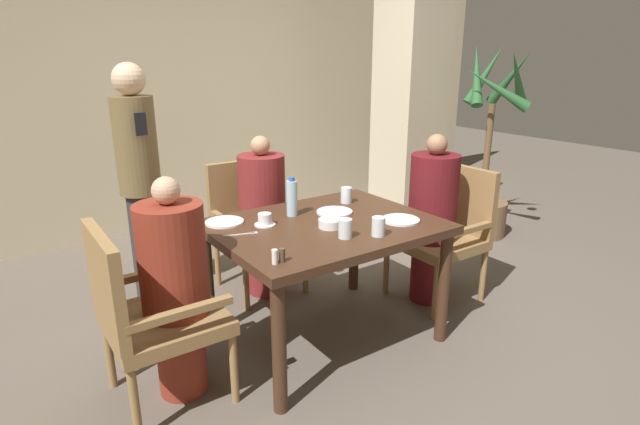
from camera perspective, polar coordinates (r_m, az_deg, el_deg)
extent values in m
plane|color=#60564C|center=(3.14, 0.51, -13.97)|extent=(16.00, 16.00, 0.00)
cube|color=beige|center=(4.95, -17.02, 14.06)|extent=(8.00, 0.06, 2.80)
cube|color=beige|center=(4.94, 10.29, 13.93)|extent=(0.52, 0.52, 2.70)
cube|color=#422819|center=(2.83, 0.55, -1.69)|extent=(1.23, 0.96, 0.05)
cylinder|color=#422819|center=(2.40, -4.69, -15.27)|extent=(0.07, 0.07, 0.68)
cylinder|color=#422819|center=(3.04, 13.94, -8.36)|extent=(0.07, 0.07, 0.68)
cylinder|color=#422819|center=(3.07, -12.68, -7.92)|extent=(0.07, 0.07, 0.68)
cylinder|color=#422819|center=(3.59, 3.91, -3.71)|extent=(0.07, 0.07, 0.68)
cube|color=olive|center=(2.58, -17.19, -11.77)|extent=(0.53, 0.53, 0.07)
cube|color=olive|center=(2.41, -23.33, -7.46)|extent=(0.05, 0.53, 0.47)
cube|color=olive|center=(2.72, -19.11, -6.69)|extent=(0.48, 0.04, 0.04)
cube|color=olive|center=(2.30, -15.60, -11.02)|extent=(0.48, 0.04, 0.04)
cylinder|color=olive|center=(2.94, -13.82, -12.57)|extent=(0.04, 0.04, 0.38)
cylinder|color=olive|center=(2.57, -9.81, -17.13)|extent=(0.04, 0.04, 0.38)
cylinder|color=olive|center=(2.85, -22.94, -14.69)|extent=(0.04, 0.04, 0.38)
cylinder|color=olive|center=(2.46, -20.39, -19.94)|extent=(0.04, 0.04, 0.38)
cylinder|color=maroon|center=(2.69, -15.56, -15.01)|extent=(0.24, 0.24, 0.45)
cylinder|color=maroon|center=(2.46, -16.51, -5.18)|extent=(0.32, 0.32, 0.55)
sphere|color=tan|center=(2.36, -17.22, 2.41)|extent=(0.13, 0.13, 0.13)
cube|color=olive|center=(3.58, -6.92, -2.61)|extent=(0.53, 0.53, 0.07)
cube|color=olive|center=(3.71, -8.86, 2.37)|extent=(0.53, 0.05, 0.47)
cube|color=olive|center=(3.65, -3.62, 0.43)|extent=(0.04, 0.48, 0.04)
cube|color=olive|center=(3.43, -10.63, -0.96)|extent=(0.04, 0.48, 0.04)
cylinder|color=olive|center=(3.59, -1.68, -6.32)|extent=(0.04, 0.04, 0.38)
cylinder|color=olive|center=(3.38, -8.44, -8.10)|extent=(0.04, 0.04, 0.38)
cylinder|color=olive|center=(3.96, -5.41, -4.02)|extent=(0.04, 0.04, 0.38)
cylinder|color=olive|center=(3.77, -11.66, -5.46)|extent=(0.04, 0.04, 0.38)
cylinder|color=maroon|center=(3.60, -6.36, -5.71)|extent=(0.24, 0.24, 0.45)
cylinder|color=maroon|center=(3.44, -6.64, 1.99)|extent=(0.32, 0.32, 0.55)
sphere|color=tan|center=(3.36, -6.85, 7.62)|extent=(0.13, 0.13, 0.13)
cube|color=olive|center=(3.53, 13.13, -3.27)|extent=(0.53, 0.53, 0.07)
cube|color=olive|center=(3.63, 16.05, 1.52)|extent=(0.05, 0.53, 0.47)
cube|color=olive|center=(3.33, 16.41, -1.97)|extent=(0.48, 0.04, 0.04)
cube|color=olive|center=(3.64, 10.47, 0.12)|extent=(0.48, 0.04, 0.04)
cylinder|color=olive|center=(3.31, 13.09, -8.93)|extent=(0.04, 0.04, 0.38)
cylinder|color=olive|center=(3.61, 7.58, -6.32)|extent=(0.04, 0.04, 0.38)
cylinder|color=olive|center=(3.65, 18.14, -6.82)|extent=(0.04, 0.04, 0.38)
cylinder|color=olive|center=(3.92, 12.71, -4.62)|extent=(0.04, 0.04, 0.38)
cylinder|color=#5B1419|center=(3.56, 12.26, -6.33)|extent=(0.24, 0.24, 0.45)
cylinder|color=#5B1419|center=(3.39, 12.82, 1.65)|extent=(0.32, 0.32, 0.58)
sphere|color=#997051|center=(3.31, 13.24, 7.59)|extent=(0.13, 0.13, 0.13)
cylinder|color=#2D2D33|center=(3.68, -19.14, -3.55)|extent=(0.21, 0.21, 0.75)
cylinder|color=brown|center=(3.50, -20.28, 7.15)|extent=(0.27, 0.27, 0.64)
sphere|color=beige|center=(3.46, -21.04, 14.06)|extent=(0.21, 0.21, 0.21)
cube|color=black|center=(3.32, -19.81, 9.48)|extent=(0.07, 0.01, 0.14)
cylinder|color=brown|center=(4.98, 17.88, -0.56)|extent=(0.46, 0.46, 0.33)
cylinder|color=brown|center=(4.83, 18.56, 6.36)|extent=(0.06, 0.06, 0.90)
cone|color=#285B2D|center=(4.90, 20.91, 14.22)|extent=(0.14, 0.46, 0.51)
cone|color=#285B2D|center=(4.89, 18.40, 14.79)|extent=(0.40, 0.23, 0.55)
cone|color=#285B2D|center=(4.73, 17.48, 14.78)|extent=(0.34, 0.36, 0.55)
cone|color=#285B2D|center=(4.51, 19.59, 13.23)|extent=(0.45, 0.48, 0.39)
cone|color=#285B2D|center=(4.70, 21.66, 14.00)|extent=(0.47, 0.24, 0.51)
cylinder|color=white|center=(3.01, 1.67, 0.07)|extent=(0.22, 0.22, 0.01)
cylinder|color=white|center=(2.90, 9.20, -0.83)|extent=(0.22, 0.22, 0.01)
cylinder|color=white|center=(2.87, -10.86, -1.07)|extent=(0.22, 0.22, 0.01)
cylinder|color=white|center=(2.80, -6.31, -1.38)|extent=(0.12, 0.12, 0.01)
cylinder|color=white|center=(2.79, -6.33, -0.71)|extent=(0.08, 0.08, 0.06)
cylinder|color=white|center=(2.75, 1.17, -1.23)|extent=(0.13, 0.13, 0.05)
cylinder|color=#A3C6DB|center=(2.93, -3.23, 1.62)|extent=(0.06, 0.06, 0.21)
cylinder|color=#3359B2|center=(2.90, -3.27, 3.84)|extent=(0.04, 0.04, 0.02)
cylinder|color=silver|center=(2.63, 6.69, -1.60)|extent=(0.07, 0.07, 0.10)
cylinder|color=silver|center=(3.20, 3.02, 2.00)|extent=(0.07, 0.07, 0.10)
cylinder|color=silver|center=(2.59, 2.90, -1.84)|extent=(0.07, 0.07, 0.10)
cylinder|color=white|center=(2.28, -5.19, -5.06)|extent=(0.03, 0.03, 0.07)
cylinder|color=#4C3D2D|center=(2.30, -4.34, -4.89)|extent=(0.03, 0.03, 0.07)
cube|color=silver|center=(2.67, -9.28, -2.50)|extent=(0.16, 0.05, 0.00)
cube|color=silver|center=(2.69, -7.54, -2.32)|extent=(0.04, 0.03, 0.00)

